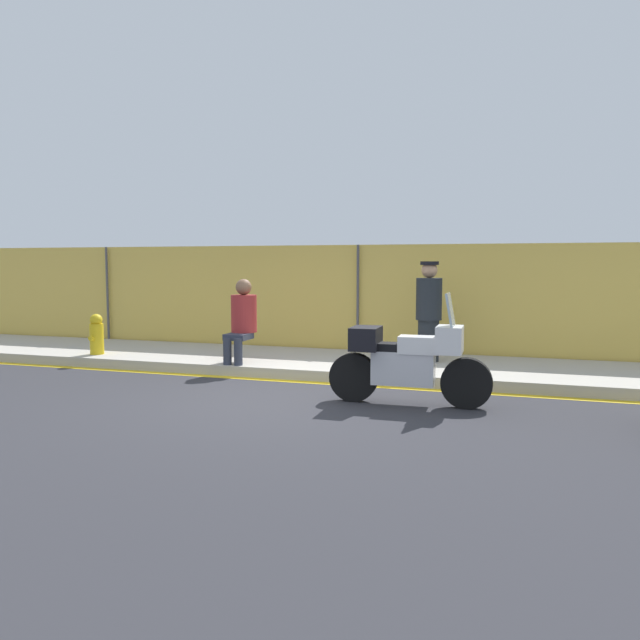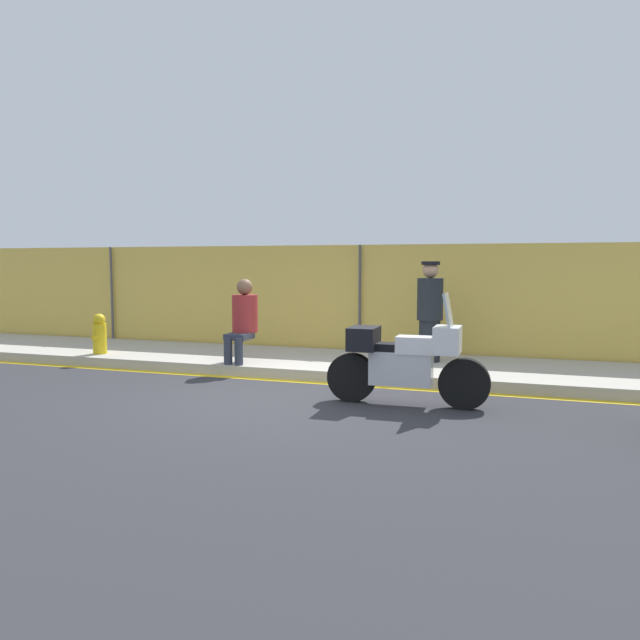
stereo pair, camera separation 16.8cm
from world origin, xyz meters
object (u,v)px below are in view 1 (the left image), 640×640
(motorcycle, at_px, (407,360))
(fire_hydrant, at_px, (97,334))
(officer_standing, at_px, (429,311))
(person_seated_on_curb, at_px, (242,316))

(motorcycle, relative_size, fire_hydrant, 2.85)
(motorcycle, height_order, officer_standing, officer_standing)
(fire_hydrant, bearing_deg, motorcycle, -14.70)
(officer_standing, distance_m, fire_hydrant, 5.97)
(motorcycle, distance_m, person_seated_on_curb, 3.49)
(motorcycle, distance_m, officer_standing, 2.66)
(officer_standing, bearing_deg, person_seated_on_curb, -161.20)
(motorcycle, xyz_separation_m, fire_hydrant, (-5.97, 1.57, -0.06))
(motorcycle, height_order, person_seated_on_curb, person_seated_on_curb)
(person_seated_on_curb, bearing_deg, motorcycle, -27.62)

